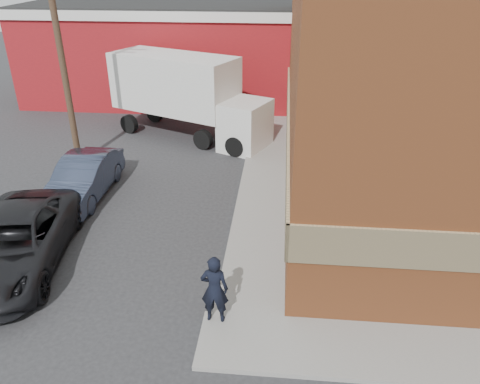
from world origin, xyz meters
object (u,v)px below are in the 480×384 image
(sedan, at_px, (84,178))
(suv_a, at_px, (14,242))
(utility_pole, at_px, (61,51))
(box_truck, at_px, (188,92))
(man, at_px, (215,289))
(warehouse, at_px, (167,50))

(sedan, xyz_separation_m, suv_a, (-0.26, -4.44, 0.05))
(utility_pole, xyz_separation_m, box_truck, (4.20, 3.65, -2.49))
(man, distance_m, box_truck, 13.32)
(box_truck, bearing_deg, warehouse, 134.45)
(suv_a, height_order, box_truck, box_truck)
(box_truck, bearing_deg, sedan, -87.69)
(suv_a, bearing_deg, warehouse, 80.80)
(warehouse, height_order, box_truck, warehouse)
(man, relative_size, suv_a, 0.32)
(warehouse, relative_size, box_truck, 1.99)
(suv_a, bearing_deg, utility_pole, 91.15)
(utility_pole, xyz_separation_m, suv_a, (1.26, -7.43, -3.94))
(warehouse, bearing_deg, box_truck, -69.85)
(sedan, bearing_deg, utility_pole, 117.17)
(suv_a, bearing_deg, man, -25.19)
(warehouse, distance_m, box_truck, 7.85)
(sedan, distance_m, suv_a, 4.45)
(warehouse, xyz_separation_m, man, (5.80, -20.25, -1.78))
(warehouse, bearing_deg, man, -74.02)
(suv_a, bearing_deg, sedan, 78.25)
(box_truck, bearing_deg, man, -52.17)
(sedan, bearing_deg, warehouse, 90.38)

